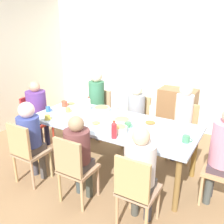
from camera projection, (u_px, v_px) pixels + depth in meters
The scene contains 36 objects.
ground_plane at pixel (112, 168), 3.89m from camera, with size 6.33×6.33×0.00m, color #906E4B.
wall_back at pixel (164, 64), 5.12m from camera, with size 5.52×0.12×2.60m, color silver.
dining_table at pixel (112, 126), 3.65m from camera, with size 2.43×1.02×0.77m.
chair_0 at pixel (99, 111), 4.82m from camera, with size 0.40×0.40×0.90m.
person_0 at pixel (96, 99), 4.65m from camera, with size 0.30×0.30×1.31m.
chair_1 at pixel (35, 118), 4.47m from camera, with size 0.40×0.40×0.90m.
person_1 at pixel (37, 108), 4.36m from camera, with size 0.34×0.34×1.18m.
chair_2 at pixel (138, 119), 4.43m from camera, with size 0.40×0.40×0.90m.
person_2 at pixel (136, 111), 4.30m from camera, with size 0.30×0.30×1.15m.
chair_3 at pixel (26, 150), 3.38m from camera, with size 0.40×0.40×0.90m.
person_3 at pixel (30, 134), 3.38m from camera, with size 0.30×0.30×1.16m.
chair_4 at pixel (183, 128), 4.05m from camera, with size 0.40×0.40×0.90m.
person_4 at pixel (183, 116), 3.89m from camera, with size 0.30×0.30×1.28m.
chair_5 at pixel (74, 167), 2.99m from camera, with size 0.40×0.40×0.90m.
person_5 at pixel (78, 151), 3.01m from camera, with size 0.31×0.31×1.13m.
person_6 at pixel (224, 149), 2.92m from camera, with size 0.33×0.33×1.24m.
chair_7 at pixel (136, 188), 2.61m from camera, with size 0.40×0.40×0.90m.
person_7 at pixel (140, 168), 2.61m from camera, with size 0.33×0.33×1.17m.
plate_0 at pixel (96, 124), 3.52m from camera, with size 0.20×0.20×0.04m.
plate_1 at pixel (144, 139), 3.06m from camera, with size 0.21×0.21×0.04m.
plate_2 at pixel (71, 104), 4.34m from camera, with size 0.22×0.22×0.04m.
plate_3 at pixel (150, 123), 3.53m from camera, with size 0.26×0.26×0.04m.
bowl_0 at pixel (122, 121), 3.55m from camera, with size 0.25×0.25×0.09m.
bowl_1 at pixel (101, 109), 4.01m from camera, with size 0.27×0.27×0.09m.
bowl_2 at pixel (120, 129), 3.26m from camera, with size 0.20×0.20×0.10m.
cup_0 at pixel (68, 110), 3.99m from camera, with size 0.11×0.08×0.07m.
cup_1 at pixel (64, 104), 4.24m from camera, with size 0.13×0.09×0.10m.
cup_2 at pixel (186, 139), 3.01m from camera, with size 0.12×0.09×0.09m.
cup_3 at pixel (48, 109), 4.01m from camera, with size 0.11×0.07×0.08m.
cup_4 at pixel (128, 125), 3.43m from camera, with size 0.12×0.08×0.07m.
cup_5 at pixel (48, 117), 3.69m from camera, with size 0.12×0.08×0.07m.
cup_6 at pixel (165, 137), 3.07m from camera, with size 0.11×0.08×0.08m.
bottle_0 at pixel (151, 111), 3.74m from camera, with size 0.06×0.06×0.23m.
bottle_1 at pixel (89, 104), 4.04m from camera, with size 0.06×0.06×0.23m.
bottle_2 at pixel (114, 130), 3.09m from camera, with size 0.07×0.07×0.23m.
side_cabinet at pixel (177, 111), 4.97m from camera, with size 0.70×0.44×0.90m, color olive.
Camera 1 is at (1.70, -2.89, 2.16)m, focal length 40.40 mm.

